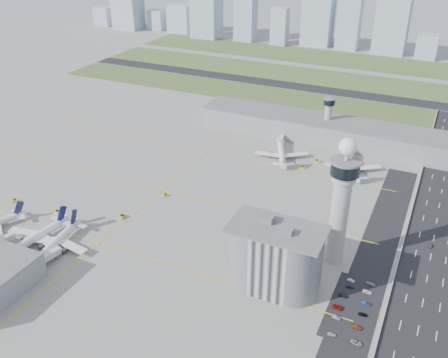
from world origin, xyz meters
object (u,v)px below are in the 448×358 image
at_px(jet_bridge_near_2, 36,266).
at_px(tug_3, 165,195).
at_px(car_lot_11, 371,284).
at_px(car_lot_3, 344,296).
at_px(tug_2, 122,216).
at_px(car_lot_9, 366,304).
at_px(airplane_near_b, 33,234).
at_px(tug_1, 57,212).
at_px(car_lot_5, 351,280).
at_px(car_hw_4, 439,141).
at_px(control_tower, 341,198).
at_px(tug_5, 317,161).
at_px(admin_building, 275,257).
at_px(secondary_tower, 328,115).
at_px(airplane_near_c, 53,240).
at_px(tug_4, 302,167).
at_px(car_lot_6, 356,343).
at_px(car_hw_1, 430,246).
at_px(car_lot_7, 357,327).
at_px(jet_bridge_far_0, 282,138).
at_px(airplane_far_b, 353,161).
at_px(airplane_far_a, 282,149).
at_px(jet_bridge_far_1, 350,150).
at_px(car_lot_0, 332,334).
at_px(car_lot_1, 336,317).
at_px(car_lot_4, 350,287).
at_px(car_lot_2, 338,307).
at_px(car_lot_10, 367,292).
at_px(tug_0, 15,201).
at_px(car_lot_8, 363,314).

bearing_deg(jet_bridge_near_2, tug_3, -2.15).
bearing_deg(car_lot_11, car_lot_3, 144.35).
relative_size(tug_2, car_lot_9, 0.89).
bearing_deg(airplane_near_b, tug_1, -153.35).
bearing_deg(tug_1, car_lot_5, 102.71).
bearing_deg(car_hw_4, control_tower, -104.68).
distance_m(tug_5, car_lot_3, 134.21).
relative_size(admin_building, car_lot_9, 10.61).
xyz_separation_m(secondary_tower, airplane_near_c, (-87.05, -193.87, -12.81)).
bearing_deg(secondary_tower, tug_4, -91.07).
bearing_deg(tug_1, airplane_near_c, 48.20).
relative_size(car_lot_6, car_hw_1, 1.36).
bearing_deg(car_lot_7, admin_building, 77.22).
bearing_deg(car_lot_5, jet_bridge_far_0, 36.05).
relative_size(tug_2, car_lot_7, 0.80).
distance_m(jet_bridge_far_0, car_hw_1, 145.61).
bearing_deg(car_hw_4, airplane_far_b, -126.81).
bearing_deg(car_lot_11, airplane_far_a, 37.00).
distance_m(airplane_far_a, car_lot_6, 170.08).
distance_m(car_lot_9, car_hw_4, 198.84).
height_order(airplane_far_a, jet_bridge_far_0, airplane_far_a).
height_order(tug_3, car_lot_6, tug_3).
bearing_deg(airplane_near_c, car_lot_3, 93.59).
xyz_separation_m(jet_bridge_far_1, car_lot_6, (41.69, -173.74, -2.20)).
distance_m(control_tower, car_hw_1, 62.54).
bearing_deg(car_lot_11, jet_bridge_far_1, 16.85).
distance_m(control_tower, jet_bridge_far_0, 145.99).
xyz_separation_m(admin_building, car_lot_0, (31.75, -19.41, -14.74)).
relative_size(tug_3, car_lot_1, 0.79).
distance_m(secondary_tower, car_lot_11, 166.78).
bearing_deg(tug_2, jet_bridge_far_1, -123.75).
height_order(jet_bridge_near_2, car_hw_4, jet_bridge_near_2).
bearing_deg(tug_1, control_tower, 107.87).
relative_size(jet_bridge_far_0, car_lot_4, 4.09).
height_order(admin_building, jet_bridge_near_2, admin_building).
bearing_deg(tug_2, car_hw_1, -163.22).
relative_size(car_lot_2, car_hw_4, 1.28).
height_order(tug_3, car_lot_10, tug_3).
relative_size(car_lot_4, car_lot_9, 0.86).
distance_m(airplane_far_b, tug_5, 24.71).
distance_m(tug_0, car_lot_8, 203.55).
bearing_deg(car_hw_1, airplane_far_b, 123.73).
relative_size(secondary_tower, airplane_far_b, 0.73).
xyz_separation_m(jet_bridge_far_0, car_lot_7, (90.15, -165.14, -2.21)).
bearing_deg(car_lot_7, car_lot_9, 0.46).
bearing_deg(car_lot_6, tug_4, 29.98).
height_order(tug_3, car_lot_4, tug_3).
bearing_deg(car_lot_11, jet_bridge_far_0, 33.96).
height_order(control_tower, car_lot_9, control_tower).
relative_size(admin_building, airplane_far_a, 0.96).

